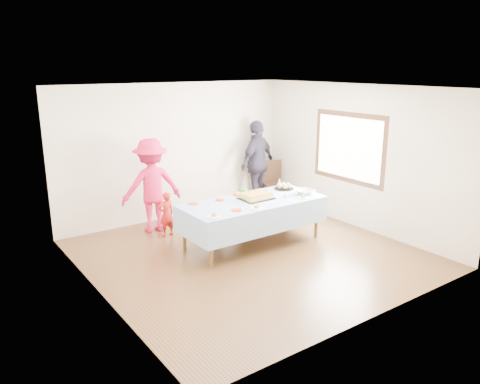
# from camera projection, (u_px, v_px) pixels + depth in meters

# --- Properties ---
(ground) EXTENTS (5.00, 5.00, 0.00)m
(ground) POSITION_uv_depth(u_px,v_px,m) (250.00, 254.00, 7.75)
(ground) COLOR #462D14
(ground) RESTS_ON ground
(room_walls) EXTENTS (5.04, 5.04, 2.72)m
(room_walls) POSITION_uv_depth(u_px,v_px,m) (253.00, 148.00, 7.31)
(room_walls) COLOR beige
(room_walls) RESTS_ON ground
(party_table) EXTENTS (2.50, 1.10, 0.78)m
(party_table) POSITION_uv_depth(u_px,v_px,m) (253.00, 204.00, 8.02)
(party_table) COLOR brown
(party_table) RESTS_ON ground
(birthday_cake) EXTENTS (0.56, 0.43, 0.10)m
(birthday_cake) POSITION_uv_depth(u_px,v_px,m) (256.00, 196.00, 8.10)
(birthday_cake) COLOR black
(birthday_cake) RESTS_ON party_table
(rolls_tray) EXTENTS (0.36, 0.36, 0.11)m
(rolls_tray) POSITION_uv_depth(u_px,v_px,m) (284.00, 187.00, 8.74)
(rolls_tray) COLOR black
(rolls_tray) RESTS_ON party_table
(punch_bowl) EXTENTS (0.33, 0.33, 0.08)m
(punch_bowl) POSITION_uv_depth(u_px,v_px,m) (305.00, 192.00, 8.40)
(punch_bowl) COLOR silver
(punch_bowl) RESTS_ON party_table
(party_hat) EXTENTS (0.10, 0.10, 0.17)m
(party_hat) POSITION_uv_depth(u_px,v_px,m) (279.00, 182.00, 8.88)
(party_hat) COLOR silver
(party_hat) RESTS_ON party_table
(fork_pile) EXTENTS (0.24, 0.18, 0.07)m
(fork_pile) POSITION_uv_depth(u_px,v_px,m) (288.00, 195.00, 8.24)
(fork_pile) COLOR white
(fork_pile) RESTS_ON party_table
(plate_red_far_a) EXTENTS (0.18, 0.18, 0.01)m
(plate_red_far_a) POSITION_uv_depth(u_px,v_px,m) (193.00, 203.00, 7.82)
(plate_red_far_a) COLOR red
(plate_red_far_a) RESTS_ON party_table
(plate_red_far_b) EXTENTS (0.17, 0.17, 0.01)m
(plate_red_far_b) POSITION_uv_depth(u_px,v_px,m) (220.00, 200.00, 8.03)
(plate_red_far_b) COLOR red
(plate_red_far_b) RESTS_ON party_table
(plate_red_far_c) EXTENTS (0.20, 0.20, 0.01)m
(plate_red_far_c) POSITION_uv_depth(u_px,v_px,m) (238.00, 195.00, 8.34)
(plate_red_far_c) COLOR red
(plate_red_far_c) RESTS_ON party_table
(plate_red_far_d) EXTENTS (0.16, 0.16, 0.01)m
(plate_red_far_d) POSITION_uv_depth(u_px,v_px,m) (263.00, 191.00, 8.59)
(plate_red_far_d) COLOR red
(plate_red_far_d) RESTS_ON party_table
(plate_red_near) EXTENTS (0.17, 0.17, 0.01)m
(plate_red_near) POSITION_uv_depth(u_px,v_px,m) (236.00, 210.00, 7.46)
(plate_red_near) COLOR red
(plate_red_near) RESTS_ON party_table
(plate_white_left) EXTENTS (0.23, 0.23, 0.01)m
(plate_white_left) POSITION_uv_depth(u_px,v_px,m) (214.00, 217.00, 7.14)
(plate_white_left) COLOR white
(plate_white_left) RESTS_ON party_table
(plate_white_mid) EXTENTS (0.23, 0.23, 0.01)m
(plate_white_mid) POSITION_uv_depth(u_px,v_px,m) (257.00, 208.00, 7.56)
(plate_white_mid) COLOR white
(plate_white_mid) RESTS_ON party_table
(plate_white_right) EXTENTS (0.20, 0.20, 0.01)m
(plate_white_right) POSITION_uv_depth(u_px,v_px,m) (303.00, 198.00, 8.15)
(plate_white_right) COLOR white
(plate_white_right) RESTS_ON party_table
(dining_chair) EXTENTS (0.55, 0.55, 0.98)m
(dining_chair) POSITION_uv_depth(u_px,v_px,m) (273.00, 180.00, 10.37)
(dining_chair) COLOR black
(dining_chair) RESTS_ON ground
(toddler_left) EXTENTS (0.32, 0.23, 0.83)m
(toddler_left) POSITION_uv_depth(u_px,v_px,m) (166.00, 214.00, 8.46)
(toddler_left) COLOR red
(toddler_left) RESTS_ON ground
(toddler_mid) EXTENTS (0.44, 0.33, 0.81)m
(toddler_mid) POSITION_uv_depth(u_px,v_px,m) (243.00, 209.00, 8.80)
(toddler_mid) COLOR #2F7326
(toddler_mid) RESTS_ON ground
(toddler_right) EXTENTS (0.39, 0.31, 0.75)m
(toddler_right) POSITION_uv_depth(u_px,v_px,m) (215.00, 218.00, 8.40)
(toddler_right) COLOR #AB5E50
(toddler_right) RESTS_ON ground
(adult_left) EXTENTS (1.20, 0.79, 1.75)m
(adult_left) POSITION_uv_depth(u_px,v_px,m) (152.00, 186.00, 8.62)
(adult_left) COLOR #D51A49
(adult_left) RESTS_ON ground
(adult_right) EXTENTS (1.19, 0.78, 1.88)m
(adult_right) POSITION_uv_depth(u_px,v_px,m) (257.00, 163.00, 10.25)
(adult_right) COLOR #302C3C
(adult_right) RESTS_ON ground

